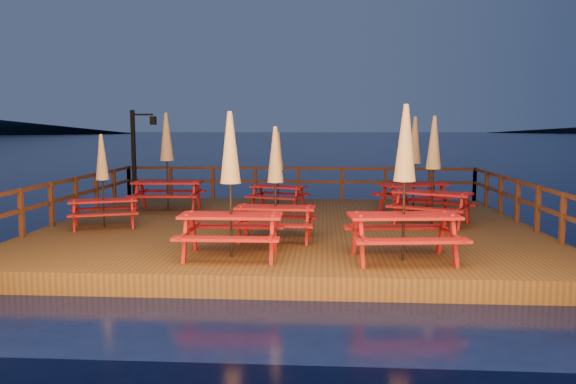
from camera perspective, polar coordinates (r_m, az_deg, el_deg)
name	(u,v)px	position (r m, az deg, el deg)	size (l,w,h in m)	color
ground	(289,240)	(14.30, 0.15, -4.85)	(500.00, 500.00, 0.00)	black
deck	(290,232)	(14.26, 0.15, -4.06)	(12.00, 10.00, 0.40)	#493117
deck_piles	(289,251)	(14.37, 0.15, -6.02)	(11.44, 9.44, 1.40)	#341F10
railing	(293,187)	(15.88, 0.55, 0.56)	(11.80, 9.75, 1.10)	#341F10
lamp_post	(138,146)	(19.57, -14.99, 4.52)	(0.85, 0.18, 3.00)	black
picnic_table_0	(414,163)	(16.44, 12.71, 2.91)	(2.37, 2.18, 2.74)	maroon
picnic_table_1	(278,169)	(16.67, -1.01, 2.32)	(1.92, 1.74, 2.29)	maroon
picnic_table_2	(167,160)	(16.74, -12.20, 3.18)	(2.08, 1.74, 2.85)	maroon
picnic_table_3	(102,179)	(14.34, -18.33, 1.23)	(1.95, 1.79, 2.28)	maroon
picnic_table_4	(433,168)	(14.52, 14.54, 2.34)	(2.40, 2.24, 2.72)	maroon
picnic_table_5	(404,180)	(10.42, 11.75, 1.17)	(2.16, 1.85, 2.86)	maroon
picnic_table_6	(231,182)	(10.51, -5.85, 0.98)	(1.93, 1.60, 2.74)	maroon
picnic_table_7	(275,182)	(12.05, -1.29, 1.06)	(1.80, 1.51, 2.46)	maroon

